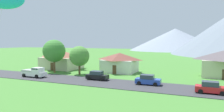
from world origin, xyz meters
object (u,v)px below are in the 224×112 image
at_px(house_right_center, 120,62).
at_px(tree_center, 79,56).
at_px(parked_car_black_mid_east, 97,76).
at_px(parked_car_blue_west_end, 148,80).
at_px(tree_left_of_center, 54,51).
at_px(house_left_center, 62,59).
at_px(parked_car_red_mid_west, 211,88).
at_px(house_leftmost, 223,63).
at_px(pickup_truck_white_west_side, 34,72).

height_order(house_right_center, tree_center, tree_center).
xyz_separation_m(tree_center, parked_car_black_mid_east, (6.77, -4.37, -3.26)).
xyz_separation_m(tree_center, parked_car_blue_west_end, (16.71, -4.81, -3.26)).
distance_m(house_right_center, parked_car_black_mid_east, 11.38).
bearing_deg(parked_car_blue_west_end, tree_left_of_center, 168.14).
distance_m(house_left_center, parked_car_black_mid_east, 20.01).
distance_m(house_left_center, tree_center, 11.98).
relative_size(tree_center, parked_car_red_mid_west, 1.51).
height_order(house_leftmost, parked_car_red_mid_west, house_leftmost).
bearing_deg(pickup_truck_white_west_side, parked_car_blue_west_end, 5.03).
height_order(house_leftmost, parked_car_blue_west_end, house_leftmost).
xyz_separation_m(tree_left_of_center, parked_car_black_mid_east, (13.88, -4.55, -4.28)).
xyz_separation_m(house_right_center, tree_left_of_center, (-13.98, -6.72, 2.73)).
bearing_deg(tree_center, parked_car_blue_west_end, -16.07).
bearing_deg(tree_left_of_center, parked_car_black_mid_east, -18.16).
distance_m(parked_car_red_mid_west, pickup_truck_white_west_side, 32.73).
relative_size(house_leftmost, parked_car_blue_west_end, 2.07).
distance_m(house_right_center, parked_car_red_mid_west, 23.94).
height_order(house_right_center, pickup_truck_white_west_side, house_right_center).
bearing_deg(parked_car_black_mid_east, tree_center, 147.19).
bearing_deg(tree_left_of_center, house_right_center, 25.66).
bearing_deg(pickup_truck_white_west_side, house_leftmost, 24.55).
relative_size(house_left_center, parked_car_black_mid_east, 2.38).
bearing_deg(house_left_center, tree_left_of_center, -66.55).
xyz_separation_m(house_right_center, tree_center, (-6.87, -6.91, 1.71)).
xyz_separation_m(house_leftmost, house_left_center, (-38.94, -2.78, -0.30)).
height_order(house_leftmost, house_left_center, house_leftmost).
bearing_deg(tree_left_of_center, house_leftmost, 14.25).
bearing_deg(parked_car_black_mid_east, pickup_truck_white_west_side, -169.35).
height_order(tree_left_of_center, tree_center, tree_left_of_center).
distance_m(house_right_center, tree_left_of_center, 15.75).
bearing_deg(pickup_truck_white_west_side, tree_center, 46.70).
bearing_deg(pickup_truck_white_west_side, tree_left_of_center, 95.28).
bearing_deg(parked_car_black_mid_east, tree_left_of_center, 161.84).
bearing_deg(tree_left_of_center, house_left_center, 113.45).
bearing_deg(parked_car_red_mid_west, tree_left_of_center, 167.80).
xyz_separation_m(house_leftmost, parked_car_red_mid_west, (-2.78, -16.40, -2.00)).
bearing_deg(house_left_center, house_leftmost, 4.09).
distance_m(house_leftmost, parked_car_black_mid_east, 26.25).
bearing_deg(parked_car_blue_west_end, house_left_center, 156.80).
distance_m(house_left_center, tree_left_of_center, 7.43).
xyz_separation_m(parked_car_blue_west_end, parked_car_red_mid_west, (9.57, -2.21, 0.00)).
distance_m(parked_car_black_mid_east, pickup_truck_white_west_side, 13.46).
bearing_deg(tree_center, parked_car_red_mid_west, -14.98).
distance_m(house_leftmost, parked_car_blue_west_end, 18.91).
relative_size(tree_left_of_center, parked_car_blue_west_end, 1.83).
distance_m(parked_car_red_mid_west, parked_car_black_mid_east, 19.68).
bearing_deg(parked_car_black_mid_east, parked_car_blue_west_end, -2.59).
distance_m(house_left_center, pickup_truck_white_west_side, 13.95).
relative_size(tree_left_of_center, parked_car_black_mid_east, 1.85).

